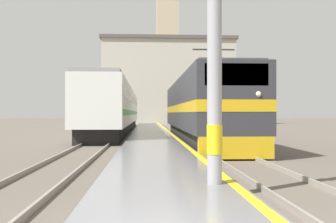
{
  "coord_description": "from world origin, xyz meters",
  "views": [
    {
      "loc": [
        -0.42,
        -4.33,
        1.74
      ],
      "look_at": [
        0.85,
        18.32,
        1.84
      ],
      "focal_mm": 42.0,
      "sensor_mm": 36.0,
      "label": 1
    }
  ],
  "objects": [
    {
      "name": "ground_plane",
      "position": [
        0.0,
        30.0,
        0.0
      ],
      "size": [
        200.0,
        200.0,
        0.0
      ],
      "primitive_type": "plane",
      "color": "#60564C"
    },
    {
      "name": "platform",
      "position": [
        0.0,
        25.0,
        0.15
      ],
      "size": [
        2.98,
        140.0,
        0.31
      ],
      "color": "slate",
      "rests_on": "ground"
    },
    {
      "name": "rail_track_near",
      "position": [
        2.84,
        25.0,
        0.03
      ],
      "size": [
        2.84,
        140.0,
        0.16
      ],
      "color": "#60564C",
      "rests_on": "ground"
    },
    {
      "name": "rail_track_far",
      "position": [
        -3.1,
        25.0,
        0.03
      ],
      "size": [
        2.83,
        140.0,
        0.16
      ],
      "color": "#60564C",
      "rests_on": "ground"
    },
    {
      "name": "locomotive_train",
      "position": [
        2.84,
        19.16,
        1.98
      ],
      "size": [
        2.92,
        19.3,
        4.84
      ],
      "color": "black",
      "rests_on": "ground"
    },
    {
      "name": "passenger_train",
      "position": [
        -3.1,
        33.31,
        2.19
      ],
      "size": [
        2.92,
        34.75,
        4.08
      ],
      "color": "black",
      "rests_on": "ground"
    },
    {
      "name": "clock_tower",
      "position": [
        3.47,
        66.95,
        16.39
      ],
      "size": [
        4.87,
        4.87,
        31.08
      ],
      "color": "tan",
      "rests_on": "ground"
    },
    {
      "name": "station_building",
      "position": [
        3.15,
        59.86,
        6.88
      ],
      "size": [
        21.26,
        9.53,
        13.72
      ],
      "color": "#B7B2A3",
      "rests_on": "ground"
    }
  ]
}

